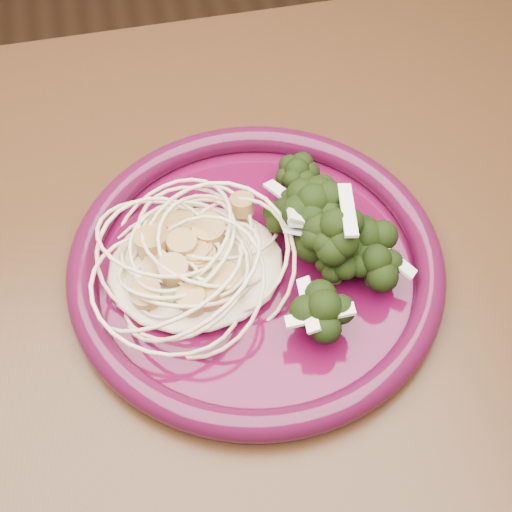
{
  "coord_description": "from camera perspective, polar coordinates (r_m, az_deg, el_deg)",
  "views": [
    {
      "loc": [
        -0.01,
        -0.23,
        1.2
      ],
      "look_at": [
        0.06,
        0.08,
        0.77
      ],
      "focal_mm": 50.0,
      "sensor_mm": 36.0,
      "label": 1
    }
  ],
  "objects": [
    {
      "name": "dining_table",
      "position": [
        0.59,
        -3.88,
        -13.73
      ],
      "size": [
        1.2,
        0.8,
        0.75
      ],
      "color": "#472814",
      "rests_on": "ground"
    },
    {
      "name": "dinner_plate",
      "position": [
        0.54,
        0.0,
        -0.61
      ],
      "size": [
        0.32,
        0.32,
        0.02
      ],
      "rotation": [
        0.0,
        0.0,
        -0.14
      ],
      "color": "#460622",
      "rests_on": "dining_table"
    },
    {
      "name": "spaghetti_pile",
      "position": [
        0.53,
        -4.9,
        -0.26
      ],
      "size": [
        0.15,
        0.13,
        0.03
      ],
      "primitive_type": "ellipsoid",
      "rotation": [
        0.0,
        0.0,
        -0.14
      ],
      "color": "beige",
      "rests_on": "dinner_plate"
    },
    {
      "name": "scallop_cluster",
      "position": [
        0.5,
        -5.18,
        2.13
      ],
      "size": [
        0.14,
        0.14,
        0.04
      ],
      "primitive_type": null,
      "rotation": [
        0.0,
        0.0,
        -0.14
      ],
      "color": "tan",
      "rests_on": "spaghetti_pile"
    },
    {
      "name": "broccoli_pile",
      "position": [
        0.52,
        6.03,
        1.29
      ],
      "size": [
        0.12,
        0.17,
        0.05
      ],
      "primitive_type": "ellipsoid",
      "rotation": [
        0.0,
        0.0,
        -0.14
      ],
      "color": "black",
      "rests_on": "dinner_plate"
    },
    {
      "name": "onion_garnish",
      "position": [
        0.5,
        6.36,
        3.64
      ],
      "size": [
        0.08,
        0.11,
        0.05
      ],
      "primitive_type": null,
      "rotation": [
        0.0,
        0.0,
        -0.14
      ],
      "color": "white",
      "rests_on": "broccoli_pile"
    }
  ]
}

